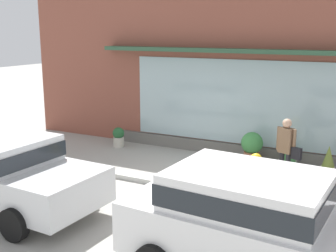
# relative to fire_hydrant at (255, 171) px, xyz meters

# --- Properties ---
(ground_plane) EXTENTS (60.00, 60.00, 0.00)m
(ground_plane) POSITION_rel_fire_hydrant_xyz_m (-1.69, -0.64, -0.44)
(ground_plane) COLOR #9E9B93
(curb_strip) EXTENTS (14.00, 0.24, 0.12)m
(curb_strip) POSITION_rel_fire_hydrant_xyz_m (-1.69, -0.84, -0.38)
(curb_strip) COLOR #B2B2AD
(curb_strip) RESTS_ON ground_plane
(storefront) EXTENTS (14.00, 0.81, 5.32)m
(storefront) POSITION_rel_fire_hydrant_xyz_m (-1.68, 2.55, 2.16)
(storefront) COLOR brown
(storefront) RESTS_ON ground_plane
(fire_hydrant) EXTENTS (0.42, 0.39, 0.86)m
(fire_hydrant) POSITION_rel_fire_hydrant_xyz_m (0.00, 0.00, 0.00)
(fire_hydrant) COLOR gold
(fire_hydrant) RESTS_ON ground_plane
(pedestrian_with_handbag) EXTENTS (0.65, 0.37, 1.62)m
(pedestrian_with_handbag) POSITION_rel_fire_hydrant_xyz_m (0.57, 0.56, 0.51)
(pedestrian_with_handbag) COLOR #232328
(pedestrian_with_handbag) RESTS_ON ground_plane
(parked_car_white) EXTENTS (4.13, 2.19, 1.65)m
(parked_car_white) POSITION_rel_fire_hydrant_xyz_m (1.03, -3.67, 0.49)
(parked_car_white) COLOR white
(parked_car_white) RESTS_ON ground_plane
(potted_plant_trailing_edge) EXTENTS (0.37, 0.37, 0.63)m
(potted_plant_trailing_edge) POSITION_rel_fire_hydrant_xyz_m (-4.90, 1.61, -0.11)
(potted_plant_trailing_edge) COLOR #B7B2A3
(potted_plant_trailing_edge) RESTS_ON ground_plane
(potted_plant_near_hydrant) EXTENTS (0.35, 0.35, 0.83)m
(potted_plant_near_hydrant) POSITION_rel_fire_hydrant_xyz_m (1.41, 1.58, -0.04)
(potted_plant_near_hydrant) COLOR #B7B2A3
(potted_plant_near_hydrant) RESTS_ON ground_plane
(potted_plant_window_right) EXTENTS (0.60, 0.60, 0.91)m
(potted_plant_window_right) POSITION_rel_fire_hydrant_xyz_m (-0.61, 1.76, 0.07)
(potted_plant_window_right) COLOR #9E6042
(potted_plant_window_right) RESTS_ON ground_plane
(potted_plant_corner_tall) EXTENTS (0.49, 0.49, 0.92)m
(potted_plant_corner_tall) POSITION_rel_fire_hydrant_xyz_m (0.33, 1.93, 0.01)
(potted_plant_corner_tall) COLOR #B7B2A3
(potted_plant_corner_tall) RESTS_ON ground_plane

